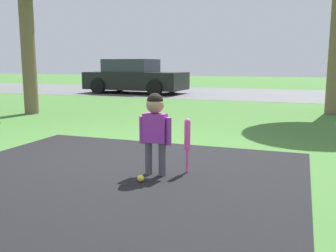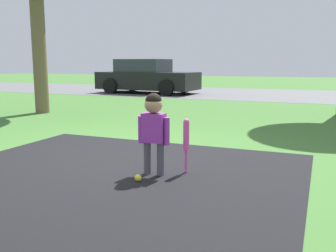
# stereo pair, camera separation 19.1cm
# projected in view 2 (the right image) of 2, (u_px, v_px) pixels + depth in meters

# --- Properties ---
(ground_plane) EXTENTS (60.00, 60.00, 0.00)m
(ground_plane) POSITION_uv_depth(u_px,v_px,m) (117.00, 156.00, 4.86)
(ground_plane) COLOR #3D6B2D
(street_strip) EXTENTS (40.00, 6.00, 0.01)m
(street_strip) POSITION_uv_depth(u_px,v_px,m) (255.00, 94.00, 14.63)
(street_strip) COLOR #59595B
(street_strip) RESTS_ON ground
(child) EXTENTS (0.36, 0.19, 0.89)m
(child) POSITION_uv_depth(u_px,v_px,m) (154.00, 122.00, 3.95)
(child) COLOR #4C4751
(child) RESTS_ON ground
(baseball_bat) EXTENTS (0.07, 0.07, 0.61)m
(baseball_bat) POSITION_uv_depth(u_px,v_px,m) (186.00, 138.00, 4.05)
(baseball_bat) COLOR #E54CA5
(baseball_bat) RESTS_ON ground
(sports_ball) EXTENTS (0.07, 0.07, 0.07)m
(sports_ball) POSITION_uv_depth(u_px,v_px,m) (138.00, 178.00, 3.81)
(sports_ball) COLOR yellow
(sports_ball) RESTS_ON ground
(parked_car) EXTENTS (4.05, 2.04, 1.34)m
(parked_car) POSITION_uv_depth(u_px,v_px,m) (147.00, 77.00, 14.93)
(parked_car) COLOR black
(parked_car) RESTS_ON ground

